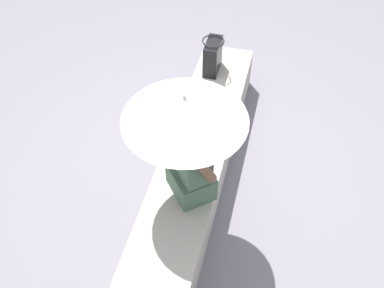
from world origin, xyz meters
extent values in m
plane|color=slate|center=(0.00, 0.00, 0.00)|extent=(14.00, 14.00, 0.00)
cube|color=#A8A093|center=(0.00, 0.00, 0.21)|extent=(3.12, 0.52, 0.43)
cube|color=#47664C|center=(-0.32, -0.07, 0.54)|extent=(0.44, 0.43, 0.22)
cube|color=#47664C|center=(-0.32, -0.07, 0.89)|extent=(0.37, 0.36, 0.48)
sphere|color=brown|center=(-0.32, -0.07, 1.23)|extent=(0.20, 0.20, 0.20)
cylinder|color=brown|center=(-0.17, 0.06, 0.91)|extent=(0.18, 0.20, 0.32)
cylinder|color=brown|center=(-0.47, -0.20, 0.91)|extent=(0.18, 0.20, 0.32)
cylinder|color=#B7B7BC|center=(-0.34, -0.03, 0.91)|extent=(0.02, 0.02, 0.97)
cone|color=silver|center=(-0.34, -0.03, 1.30)|extent=(0.84, 0.84, 0.19)
sphere|color=#B7B7BC|center=(-0.34, -0.03, 1.41)|extent=(0.03, 0.03, 0.03)
cube|color=black|center=(1.16, 0.09, 0.59)|extent=(0.29, 0.13, 0.33)
torus|color=black|center=(1.16, 0.09, 0.77)|extent=(0.21, 0.21, 0.01)
cube|color=#339ED1|center=(0.27, 0.01, 0.43)|extent=(0.29, 0.21, 0.01)
camera|label=1|loc=(-2.31, -0.58, 3.26)|focal=41.82mm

